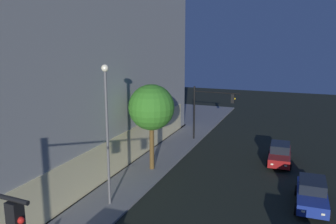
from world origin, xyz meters
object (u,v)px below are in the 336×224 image
(sidewalk_tree, at_px, (151,108))
(car_blue, at_px, (312,193))
(street_lamp_sidewalk, at_px, (107,120))
(car_red, at_px, (280,154))
(traffic_light_far_corner, at_px, (209,105))

(sidewalk_tree, height_order, car_blue, sidewalk_tree)
(street_lamp_sidewalk, distance_m, car_red, 16.06)
(street_lamp_sidewalk, relative_size, car_blue, 1.89)
(street_lamp_sidewalk, height_order, car_blue, street_lamp_sidewalk)
(traffic_light_far_corner, distance_m, sidewalk_tree, 9.80)
(traffic_light_far_corner, bearing_deg, street_lamp_sidewalk, 172.15)
(traffic_light_far_corner, height_order, car_red, traffic_light_far_corner)
(traffic_light_far_corner, distance_m, car_blue, 15.32)
(street_lamp_sidewalk, xyz_separation_m, car_blue, (4.63, -11.97, -4.76))
(traffic_light_far_corner, distance_m, street_lamp_sidewalk, 16.30)
(car_red, bearing_deg, sidewalk_tree, 119.91)
(traffic_light_far_corner, distance_m, car_red, 8.86)
(sidewalk_tree, relative_size, car_red, 1.47)
(street_lamp_sidewalk, distance_m, sidewalk_tree, 6.60)
(traffic_light_far_corner, xyz_separation_m, car_red, (-4.02, -7.29, -3.01))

